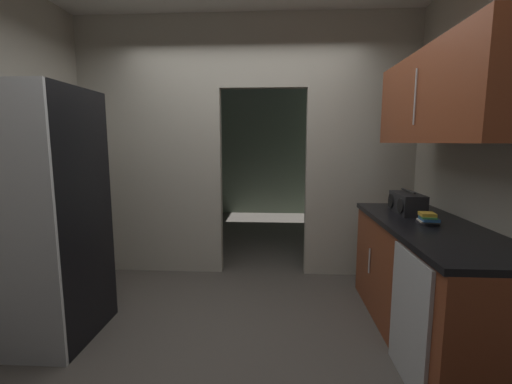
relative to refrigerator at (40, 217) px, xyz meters
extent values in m
plane|color=#47423D|center=(1.40, 0.01, -0.93)|extent=(20.00, 20.00, 0.00)
cube|color=#ADA899|center=(0.35, 1.43, 0.47)|extent=(1.56, 0.12, 2.81)
cube|color=#ADA899|center=(2.65, 1.43, 0.47)|extent=(1.16, 0.12, 2.81)
cube|color=#ADA899|center=(1.60, 1.43, 1.50)|extent=(0.94, 0.12, 0.76)
cube|color=slate|center=(1.40, 4.82, 0.47)|extent=(3.65, 0.10, 2.81)
cube|color=slate|center=(-0.38, 3.12, 0.47)|extent=(0.10, 3.39, 2.81)
cube|color=slate|center=(3.17, 3.12, 0.47)|extent=(0.10, 3.39, 2.81)
cube|color=black|center=(0.00, 0.02, 0.00)|extent=(0.73, 0.72, 1.86)
cube|color=#B7BABC|center=(0.00, -0.36, 0.00)|extent=(0.73, 0.03, 1.86)
cube|color=brown|center=(2.89, 0.13, -0.51)|extent=(0.64, 1.81, 0.84)
cube|color=black|center=(2.89, 0.13, -0.07)|extent=(0.68, 1.81, 0.04)
cylinder|color=#B7BABC|center=(2.56, -0.27, -0.47)|extent=(0.01, 0.01, 0.22)
cylinder|color=#B7BABC|center=(2.56, 0.53, -0.47)|extent=(0.01, 0.01, 0.22)
cube|color=#B7BABC|center=(2.56, -0.38, -0.52)|extent=(0.02, 0.56, 0.82)
cube|color=brown|center=(2.89, 0.13, 0.86)|extent=(0.34, 1.63, 0.64)
cylinder|color=#B7BABC|center=(2.70, 0.13, 0.86)|extent=(0.01, 0.01, 0.38)
cube|color=black|center=(2.86, 0.55, 0.03)|extent=(0.19, 0.40, 0.17)
cylinder|color=#262626|center=(2.86, 0.55, 0.14)|extent=(0.02, 0.28, 0.02)
cylinder|color=black|center=(2.76, 0.43, 0.03)|extent=(0.01, 0.12, 0.12)
cylinder|color=black|center=(2.76, 0.67, 0.03)|extent=(0.01, 0.12, 0.12)
cube|color=black|center=(2.86, 0.15, -0.04)|extent=(0.12, 0.15, 0.02)
cube|color=beige|center=(2.86, 0.15, -0.03)|extent=(0.14, 0.15, 0.01)
cube|color=#2D609E|center=(2.86, 0.14, -0.01)|extent=(0.13, 0.16, 0.02)
cube|color=#388C47|center=(2.85, 0.14, 0.01)|extent=(0.12, 0.16, 0.01)
cube|color=gold|center=(2.85, 0.14, 0.03)|extent=(0.11, 0.12, 0.02)
camera|label=1|loc=(1.74, -2.40, 0.55)|focal=24.29mm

